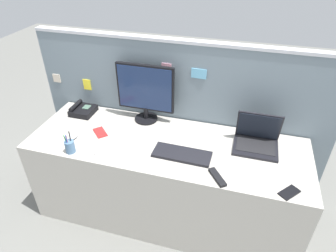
{
  "coord_description": "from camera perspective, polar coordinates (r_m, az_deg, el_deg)",
  "views": [
    {
      "loc": [
        0.5,
        -1.68,
        2.08
      ],
      "look_at": [
        0.0,
        0.05,
        0.87
      ],
      "focal_mm": 31.52,
      "sensor_mm": 36.0,
      "label": 1
    }
  ],
  "objects": [
    {
      "name": "ground_plane",
      "position": [
        2.72,
        -0.3,
        -15.96
      ],
      "size": [
        10.0,
        10.0,
        0.0
      ],
      "primitive_type": "plane",
      "color": "slate"
    },
    {
      "name": "desk",
      "position": [
        2.44,
        -0.33,
        -10.3
      ],
      "size": [
        2.08,
        0.71,
        0.75
      ],
      "primitive_type": "cube",
      "color": "#ADA89E",
      "rests_on": "ground_plane"
    },
    {
      "name": "cubicle_divider",
      "position": [
        2.53,
        2.13,
        1.13
      ],
      "size": [
        2.43,
        0.08,
        1.41
      ],
      "color": "slate",
      "rests_on": "ground_plane"
    },
    {
      "name": "desktop_monitor",
      "position": [
        2.35,
        -4.41,
        6.77
      ],
      "size": [
        0.47,
        0.19,
        0.48
      ],
      "color": "black",
      "rests_on": "desk"
    },
    {
      "name": "laptop",
      "position": [
        2.23,
        16.78,
        -2.28
      ],
      "size": [
        0.31,
        0.26,
        0.25
      ],
      "color": "black",
      "rests_on": "desk"
    },
    {
      "name": "desk_phone",
      "position": [
        2.64,
        -16.2,
        2.96
      ],
      "size": [
        0.19,
        0.19,
        0.09
      ],
      "color": "black",
      "rests_on": "desk"
    },
    {
      "name": "keyboard_main",
      "position": [
        2.08,
        2.71,
        -5.49
      ],
      "size": [
        0.41,
        0.17,
        0.02
      ],
      "primitive_type": "cube",
      "rotation": [
        0.0,
        0.0,
        -0.02
      ],
      "color": "black",
      "rests_on": "desk"
    },
    {
      "name": "computer_mouse_right_hand",
      "position": [
        2.36,
        -17.79,
        -1.77
      ],
      "size": [
        0.08,
        0.11,
        0.03
      ],
      "primitive_type": "ellipsoid",
      "rotation": [
        0.0,
        0.0,
        0.2
      ],
      "color": "#B2B5BC",
      "rests_on": "desk"
    },
    {
      "name": "pen_cup",
      "position": [
        2.2,
        -18.45,
        -3.76
      ],
      "size": [
        0.07,
        0.07,
        0.17
      ],
      "color": "#4C7093",
      "rests_on": "desk"
    },
    {
      "name": "cell_phone_black_slab",
      "position": [
        1.96,
        22.41,
        -11.8
      ],
      "size": [
        0.14,
        0.15,
        0.01
      ],
      "primitive_type": "cube",
      "rotation": [
        0.0,
        0.0,
        -0.71
      ],
      "color": "black",
      "rests_on": "desk"
    },
    {
      "name": "cell_phone_red_case",
      "position": [
        2.36,
        -12.98,
        -1.21
      ],
      "size": [
        0.15,
        0.15,
        0.01
      ],
      "primitive_type": "cube",
      "rotation": [
        0.0,
        0.0,
        0.79
      ],
      "color": "#B22323",
      "rests_on": "desk"
    },
    {
      "name": "cell_phone_white_slab",
      "position": [
        2.18,
        -12.29,
        -4.4
      ],
      "size": [
        0.16,
        0.15,
        0.01
      ],
      "primitive_type": "cube",
      "rotation": [
        0.0,
        0.0,
        -0.82
      ],
      "color": "silver",
      "rests_on": "desk"
    },
    {
      "name": "tv_remote",
      "position": [
        1.93,
        9.53,
        -9.73
      ],
      "size": [
        0.14,
        0.16,
        0.02
      ],
      "primitive_type": "cube",
      "rotation": [
        0.0,
        0.0,
        0.64
      ],
      "color": "black",
      "rests_on": "desk"
    }
  ]
}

